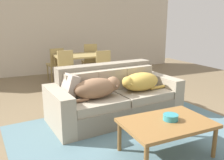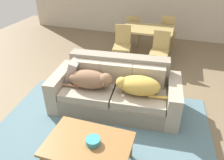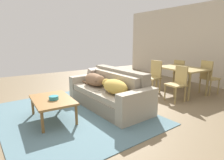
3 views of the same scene
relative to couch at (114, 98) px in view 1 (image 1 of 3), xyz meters
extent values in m
plane|color=#766448|center=(-0.08, -0.14, -0.32)|extent=(10.00, 10.00, 0.00)
cube|color=beige|center=(-0.08, 3.86, 1.03)|extent=(8.00, 0.12, 2.70)
cube|color=slate|center=(0.01, -0.91, -0.32)|extent=(3.51, 3.04, 0.01)
cube|color=gray|center=(0.01, -0.06, -0.17)|extent=(1.80, 1.08, 0.31)
cube|color=#A09580|center=(-0.42, -0.10, 0.05)|extent=(0.91, 0.97, 0.13)
cube|color=#A09580|center=(0.43, -0.02, 0.05)|extent=(0.91, 0.97, 0.13)
cube|color=gray|center=(-0.03, 0.28, 0.32)|extent=(1.74, 0.39, 0.42)
cube|color=#A09580|center=(-0.54, 0.04, 0.29)|extent=(0.54, 0.21, 0.35)
cube|color=#A09580|center=(-0.01, 0.09, 0.29)|extent=(0.54, 0.21, 0.35)
cube|color=#A09580|center=(0.52, 0.14, 0.29)|extent=(0.54, 0.21, 0.35)
cube|color=#A09580|center=(-0.95, -0.15, -0.02)|extent=(0.29, 0.95, 0.60)
cube|color=#A09580|center=(0.97, 0.02, -0.02)|extent=(0.29, 0.95, 0.60)
ellipsoid|color=#836045|center=(-0.40, -0.20, 0.26)|extent=(0.70, 0.39, 0.30)
sphere|color=#836045|center=(-0.11, -0.20, 0.30)|extent=(0.22, 0.22, 0.22)
cone|color=brown|center=(-0.10, -0.30, 0.29)|extent=(0.11, 0.13, 0.10)
cylinder|color=#836045|center=(-0.69, -0.30, 0.14)|extent=(0.31, 0.08, 0.05)
ellipsoid|color=gold|center=(0.43, -0.14, 0.26)|extent=(0.69, 0.43, 0.30)
sphere|color=gold|center=(0.15, -0.19, 0.29)|extent=(0.18, 0.18, 0.18)
cone|color=olive|center=(0.16, -0.27, 0.28)|extent=(0.09, 0.11, 0.08)
cylinder|color=gold|center=(0.73, -0.19, 0.14)|extent=(0.30, 0.08, 0.05)
cube|color=#B1A294|center=(-0.76, -0.02, 0.28)|extent=(0.30, 0.42, 0.41)
cube|color=olive|center=(0.05, -1.33, 0.08)|extent=(1.03, 0.69, 0.04)
cylinder|color=brown|center=(0.52, -1.62, -0.13)|extent=(0.05, 0.05, 0.39)
cylinder|color=brown|center=(-0.41, -1.03, -0.13)|extent=(0.05, 0.05, 0.39)
cylinder|color=brown|center=(0.52, -1.03, -0.13)|extent=(0.05, 0.05, 0.39)
cylinder|color=teal|center=(0.12, -1.31, 0.14)|extent=(0.18, 0.18, 0.07)
cube|color=#A68E52|center=(0.15, 2.26, 0.40)|extent=(1.23, 0.85, 0.04)
cylinder|color=olive|center=(-0.42, 1.89, 0.03)|extent=(0.05, 0.05, 0.71)
cylinder|color=olive|center=(0.71, 1.89, 0.03)|extent=(0.05, 0.05, 0.71)
cylinder|color=olive|center=(-0.42, 2.64, 0.03)|extent=(0.05, 0.05, 0.71)
cylinder|color=olive|center=(0.71, 2.64, 0.03)|extent=(0.05, 0.05, 0.71)
cube|color=#A68E52|center=(-0.33, 1.60, 0.11)|extent=(0.45, 0.45, 0.04)
cube|color=#A68E52|center=(-0.35, 1.78, 0.37)|extent=(0.36, 0.09, 0.47)
cylinder|color=#957F4A|center=(-0.47, 1.40, -0.12)|extent=(0.04, 0.04, 0.42)
cylinder|color=#957F4A|center=(-0.13, 1.45, -0.12)|extent=(0.04, 0.04, 0.42)
cylinder|color=#957F4A|center=(-0.52, 1.74, -0.12)|extent=(0.04, 0.04, 0.42)
cylinder|color=#957F4A|center=(-0.18, 1.79, -0.12)|extent=(0.04, 0.04, 0.42)
cube|color=#A68E52|center=(0.54, 1.57, 0.10)|extent=(0.41, 0.41, 0.04)
cube|color=#A68E52|center=(0.55, 1.75, 0.34)|extent=(0.36, 0.04, 0.44)
cylinder|color=#957F4A|center=(0.37, 1.41, -0.12)|extent=(0.04, 0.04, 0.40)
cylinder|color=#957F4A|center=(0.71, 1.40, -0.12)|extent=(0.04, 0.04, 0.40)
cylinder|color=#957F4A|center=(0.38, 1.75, -0.12)|extent=(0.04, 0.04, 0.40)
cylinder|color=#957F4A|center=(0.72, 1.74, -0.12)|extent=(0.04, 0.04, 0.40)
cube|color=#A68E52|center=(-0.35, 2.93, 0.11)|extent=(0.45, 0.45, 0.04)
cube|color=#A68E52|center=(-0.33, 2.75, 0.34)|extent=(0.36, 0.08, 0.42)
cylinder|color=#957F4A|center=(-0.21, 3.12, -0.12)|extent=(0.04, 0.04, 0.41)
cylinder|color=#957F4A|center=(-0.54, 3.07, -0.12)|extent=(0.04, 0.04, 0.41)
cylinder|color=#957F4A|center=(-0.17, 2.78, -0.12)|extent=(0.04, 0.04, 0.41)
cylinder|color=#957F4A|center=(-0.50, 2.74, -0.12)|extent=(0.04, 0.04, 0.41)
cube|color=#A68E52|center=(0.61, 2.93, 0.12)|extent=(0.44, 0.44, 0.04)
cube|color=#A68E52|center=(0.59, 2.75, 0.38)|extent=(0.36, 0.07, 0.49)
cylinder|color=#957F4A|center=(0.79, 3.08, -0.11)|extent=(0.04, 0.04, 0.43)
cylinder|color=#957F4A|center=(0.46, 3.11, -0.11)|extent=(0.04, 0.04, 0.43)
cylinder|color=#957F4A|center=(0.76, 2.74, -0.11)|extent=(0.04, 0.04, 0.43)
cylinder|color=#957F4A|center=(0.42, 2.78, -0.11)|extent=(0.04, 0.04, 0.43)
camera|label=1|loc=(-1.59, -3.36, 1.23)|focal=37.88mm
camera|label=2|loc=(0.88, -2.98, 2.08)|focal=34.73mm
camera|label=3|loc=(3.58, -2.16, 1.25)|focal=30.25mm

